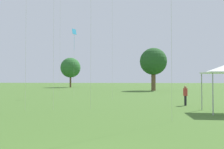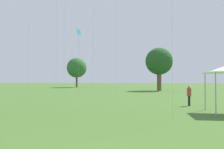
{
  "view_description": "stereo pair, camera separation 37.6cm",
  "coord_description": "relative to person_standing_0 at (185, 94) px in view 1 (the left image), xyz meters",
  "views": [
    {
      "loc": [
        1.24,
        -4.03,
        2.2
      ],
      "look_at": [
        0.09,
        7.16,
        2.47
      ],
      "focal_mm": 35.0,
      "sensor_mm": 36.0,
      "label": 1
    },
    {
      "loc": [
        1.61,
        -3.99,
        2.2
      ],
      "look_at": [
        0.09,
        7.16,
        2.47
      ],
      "focal_mm": 35.0,
      "sensor_mm": 36.0,
      "label": 2
    }
  ],
  "objects": [
    {
      "name": "person_standing_0",
      "position": [
        0.0,
        0.0,
        0.0
      ],
      "size": [
        0.41,
        0.41,
        1.7
      ],
      "rotation": [
        0.0,
        0.0,
        6.12
      ],
      "color": "black",
      "rests_on": "ground"
    },
    {
      "name": "distant_tree_0",
      "position": [
        -22.84,
        42.74,
        4.73
      ],
      "size": [
        5.8,
        5.8,
        8.66
      ],
      "color": "brown",
      "rests_on": "ground"
    },
    {
      "name": "kite_4",
      "position": [
        -12.05,
        8.15,
        6.95
      ],
      "size": [
        0.47,
        0.69,
        8.77
      ],
      "rotation": [
        0.0,
        0.0,
        0.29
      ],
      "color": "#339EDB",
      "rests_on": "ground"
    },
    {
      "name": "distant_tree_1",
      "position": [
        -0.44,
        26.01,
        4.9
      ],
      "size": [
        5.52,
        5.52,
        8.75
      ],
      "color": "brown",
      "rests_on": "ground"
    }
  ]
}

